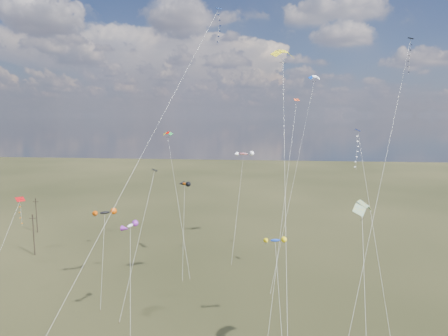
# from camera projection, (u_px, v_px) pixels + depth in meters

# --- Properties ---
(utility_pole_near) EXTENTS (1.40, 0.20, 8.00)m
(utility_pole_near) POSITION_uv_depth(u_px,v_px,m) (34.00, 234.00, 76.15)
(utility_pole_near) COLOR black
(utility_pole_near) RESTS_ON ground
(utility_pole_far) EXTENTS (1.40, 0.20, 8.00)m
(utility_pole_far) POSITION_uv_depth(u_px,v_px,m) (36.00, 215.00, 90.84)
(utility_pole_far) COLOR black
(utility_pole_far) RESTS_ON ground
(diamond_black_high) EXTENTS (14.83, 29.81, 37.95)m
(diamond_black_high) POSITION_uv_depth(u_px,v_px,m) (406.00, 74.00, 56.74)
(diamond_black_high) COLOR black
(diamond_black_high) RESTS_ON ground
(diamond_navy_tall) EXTENTS (16.69, 27.45, 41.62)m
(diamond_navy_tall) POSITION_uv_depth(u_px,v_px,m) (206.00, 49.00, 54.19)
(diamond_navy_tall) COLOR #0A2054
(diamond_navy_tall) RESTS_ON ground
(diamond_black_mid) EXTENTS (2.54, 11.04, 18.74)m
(diamond_black_mid) POSITION_uv_depth(u_px,v_px,m) (146.00, 209.00, 56.97)
(diamond_black_mid) COLOR black
(diamond_black_mid) RESTS_ON ground
(diamond_red_low) EXTENTS (2.20, 10.64, 14.75)m
(diamond_red_low) POSITION_uv_depth(u_px,v_px,m) (19.00, 216.00, 57.96)
(diamond_red_low) COLOR #AC090C
(diamond_red_low) RESTS_ON ground
(diamond_navy_right) EXTENTS (2.35, 15.18, 24.68)m
(diamond_navy_right) POSITION_uv_depth(u_px,v_px,m) (358.00, 157.00, 57.39)
(diamond_navy_right) COLOR #091352
(diamond_navy_right) RESTS_ON ground
(diamond_orange_center) EXTENTS (4.49, 18.33, 29.18)m
(diamond_orange_center) POSITION_uv_depth(u_px,v_px,m) (289.00, 165.00, 56.89)
(diamond_orange_center) COLOR #F1461C
(diamond_orange_center) RESTS_ON ground
(parafoil_yellow) EXTENTS (3.25, 26.25, 34.92)m
(parafoil_yellow) POSITION_uv_depth(u_px,v_px,m) (283.00, 52.00, 47.55)
(parafoil_yellow) COLOR gold
(parafoil_yellow) RESTS_ON ground
(parafoil_blue_white) EXTENTS (8.56, 17.92, 34.09)m
(parafoil_blue_white) POSITION_uv_depth(u_px,v_px,m) (314.00, 78.00, 71.10)
(parafoil_blue_white) COLOR #0C3FB9
(parafoil_blue_white) RESTS_ON ground
(parafoil_striped) EXTENTS (2.81, 12.31, 19.34)m
(parafoil_striped) POSITION_uv_depth(u_px,v_px,m) (363.00, 204.00, 36.34)
(parafoil_striped) COLOR gold
(parafoil_striped) RESTS_ON ground
(parafoil_tricolor) EXTENTS (8.06, 14.92, 23.80)m
(parafoil_tricolor) POSITION_uv_depth(u_px,v_px,m) (168.00, 134.00, 76.51)
(parafoil_tricolor) COLOR yellow
(parafoil_tricolor) RESTS_ON ground
(novelty_black_orange) EXTENTS (3.99, 9.56, 12.31)m
(novelty_black_orange) POSITION_uv_depth(u_px,v_px,m) (105.00, 213.00, 61.44)
(novelty_black_orange) COLOR black
(novelty_black_orange) RESTS_ON ground
(novelty_orange_black) EXTENTS (2.73, 10.71, 14.89)m
(novelty_orange_black) POSITION_uv_depth(u_px,v_px,m) (185.00, 184.00, 72.10)
(novelty_orange_black) COLOR #CD5303
(novelty_orange_black) RESTS_ON ground
(novelty_white_purple) EXTENTS (3.42, 9.94, 13.51)m
(novelty_white_purple) POSITION_uv_depth(u_px,v_px,m) (130.00, 226.00, 49.26)
(novelty_white_purple) COLOR silver
(novelty_white_purple) RESTS_ON ground
(novelty_redwhite_stripe) EXTENTS (4.13, 14.40, 19.42)m
(novelty_redwhite_stripe) POSITION_uv_depth(u_px,v_px,m) (244.00, 154.00, 81.47)
(novelty_redwhite_stripe) COLOR red
(novelty_redwhite_stripe) RESTS_ON ground
(novelty_blue_yellow) EXTENTS (2.47, 7.23, 12.22)m
(novelty_blue_yellow) POSITION_uv_depth(u_px,v_px,m) (275.00, 241.00, 47.47)
(novelty_blue_yellow) COLOR #0F36B9
(novelty_blue_yellow) RESTS_ON ground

